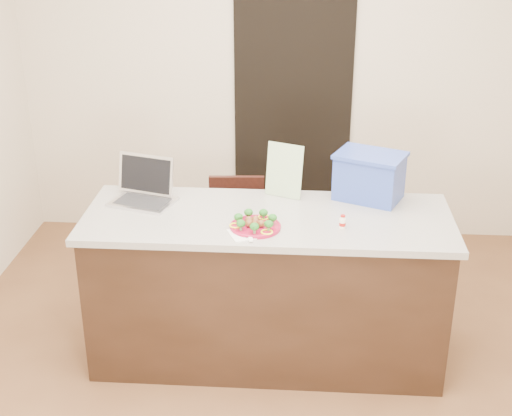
# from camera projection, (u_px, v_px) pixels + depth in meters

# --- Properties ---
(ground) EXTENTS (4.00, 4.00, 0.00)m
(ground) POSITION_uv_depth(u_px,v_px,m) (264.00, 378.00, 4.12)
(ground) COLOR brown
(ground) RESTS_ON ground
(room_shell) EXTENTS (4.00, 4.00, 4.00)m
(room_shell) POSITION_uv_depth(u_px,v_px,m) (266.00, 106.00, 3.46)
(room_shell) COLOR white
(room_shell) RESTS_ON ground
(doorway) EXTENTS (0.90, 0.02, 2.00)m
(doorway) POSITION_uv_depth(u_px,v_px,m) (293.00, 114.00, 5.51)
(doorway) COLOR black
(doorway) RESTS_ON ground
(island) EXTENTS (2.06, 0.76, 0.92)m
(island) POSITION_uv_depth(u_px,v_px,m) (267.00, 287.00, 4.16)
(island) COLOR black
(island) RESTS_ON ground
(plate) EXTENTS (0.28, 0.28, 0.02)m
(plate) POSITION_uv_depth(u_px,v_px,m) (255.00, 226.00, 3.82)
(plate) COLOR maroon
(plate) RESTS_ON island
(meatballs) EXTENTS (0.10, 0.11, 0.04)m
(meatballs) POSITION_uv_depth(u_px,v_px,m) (254.00, 222.00, 3.80)
(meatballs) COLOR brown
(meatballs) RESTS_ON plate
(broccoli) EXTENTS (0.23, 0.23, 0.04)m
(broccoli) POSITION_uv_depth(u_px,v_px,m) (255.00, 219.00, 3.80)
(broccoli) COLOR #155115
(broccoli) RESTS_ON plate
(pepper_rings) EXTENTS (0.24, 0.25, 0.01)m
(pepper_rings) POSITION_uv_depth(u_px,v_px,m) (255.00, 225.00, 3.81)
(pepper_rings) COLOR #FFF31A
(pepper_rings) RESTS_ON plate
(napkin) EXTENTS (0.21, 0.21, 0.01)m
(napkin) POSITION_uv_depth(u_px,v_px,m) (245.00, 234.00, 3.75)
(napkin) COLOR silver
(napkin) RESTS_ON island
(fork) EXTENTS (0.08, 0.13, 0.00)m
(fork) POSITION_uv_depth(u_px,v_px,m) (242.00, 232.00, 3.76)
(fork) COLOR #B0B0B4
(fork) RESTS_ON napkin
(knife) EXTENTS (0.04, 0.22, 0.01)m
(knife) POSITION_uv_depth(u_px,v_px,m) (251.00, 234.00, 3.73)
(knife) COLOR white
(knife) RESTS_ON napkin
(yogurt_bottle) EXTENTS (0.04, 0.04, 0.08)m
(yogurt_bottle) POSITION_uv_depth(u_px,v_px,m) (342.00, 223.00, 3.81)
(yogurt_bottle) COLOR white
(yogurt_bottle) RESTS_ON island
(laptop) EXTENTS (0.41, 0.37, 0.25)m
(laptop) POSITION_uv_depth(u_px,v_px,m) (144.00, 189.00, 4.15)
(laptop) COLOR silver
(laptop) RESTS_ON island
(leaflet) EXTENTS (0.23, 0.13, 0.32)m
(leaflet) POSITION_uv_depth(u_px,v_px,m) (284.00, 171.00, 4.16)
(leaflet) COLOR white
(leaflet) RESTS_ON island
(blue_box) EXTENTS (0.46, 0.41, 0.28)m
(blue_box) POSITION_uv_depth(u_px,v_px,m) (369.00, 176.00, 4.14)
(blue_box) COLOR #2C43A0
(blue_box) RESTS_ON island
(chair) EXTENTS (0.39, 0.39, 0.84)m
(chair) POSITION_uv_depth(u_px,v_px,m) (236.00, 231.00, 4.81)
(chair) COLOR #351510
(chair) RESTS_ON ground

